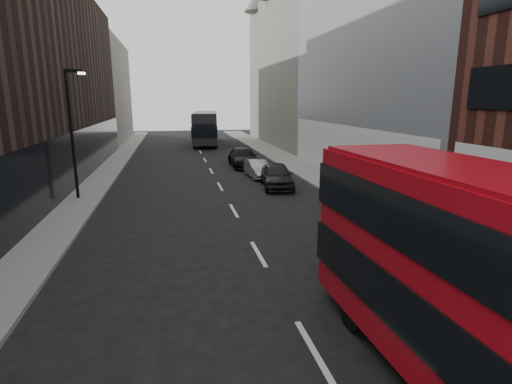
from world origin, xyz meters
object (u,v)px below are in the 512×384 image
car_a (277,175)px  car_b (258,169)px  street_lamp (72,126)px  grey_bus (206,127)px  car_c (243,157)px

car_a → car_b: bearing=104.8°
street_lamp → car_b: 12.78m
street_lamp → car_b: size_ratio=1.86×
street_lamp → car_b: street_lamp is taller
car_b → car_a: bearing=-85.8°
grey_bus → car_c: grey_bus is taller
car_c → car_b: bearing=-87.6°
street_lamp → car_b: bearing=22.7°
grey_bus → car_b: size_ratio=3.38×
street_lamp → grey_bus: size_ratio=0.55×
car_b → car_c: 4.90m
car_a → car_c: car_a is taller
street_lamp → grey_bus: (9.50, 27.79, -2.02)m
street_lamp → car_b: (11.32, 4.73, -3.56)m
street_lamp → grey_bus: 29.44m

